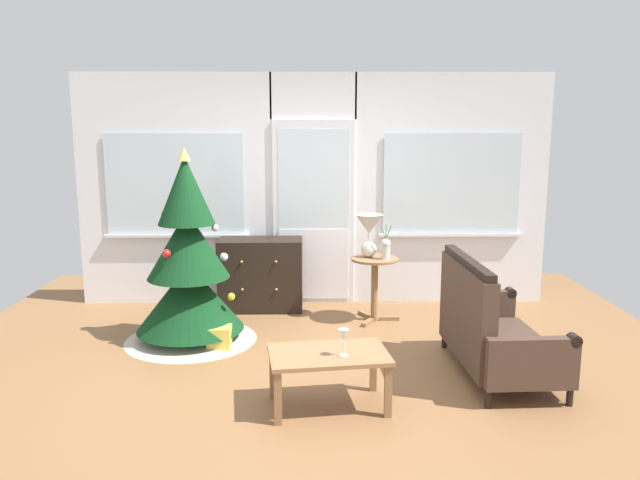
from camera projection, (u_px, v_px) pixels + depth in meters
name	position (u px, v px, depth m)	size (l,w,h in m)	color
ground_plane	(315.00, 372.00, 5.08)	(6.76, 6.76, 0.00)	brown
back_wall_with_door	(313.00, 190.00, 6.89)	(5.20, 0.14, 2.55)	white
christmas_tree	(189.00, 273.00, 5.74)	(1.23, 1.23, 1.80)	#4C331E
dresser_cabinet	(261.00, 274.00, 6.76)	(0.90, 0.45, 0.78)	black
settee_sofa	(489.00, 329.00, 5.00)	(0.77, 1.38, 0.96)	black
side_table	(375.00, 276.00, 6.35)	(0.50, 0.48, 0.66)	#8E6642
table_lamp	(369.00, 230.00, 6.30)	(0.28, 0.28, 0.44)	silver
flower_vase	(386.00, 248.00, 6.23)	(0.11, 0.10, 0.35)	beige
coffee_table	(329.00, 361.00, 4.41)	(0.90, 0.63, 0.41)	#8E6642
wine_glass	(344.00, 336.00, 4.31)	(0.08, 0.08, 0.20)	silver
gift_box	(219.00, 338.00, 5.59)	(0.21, 0.19, 0.21)	#D8C64C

